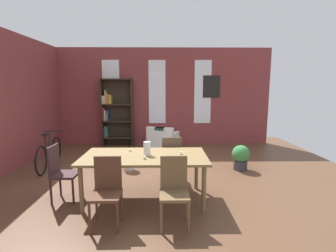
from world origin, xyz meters
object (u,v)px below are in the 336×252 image
object	(u,v)px
bookshelf_tall	(115,112)
bicycle_second	(49,154)
dining_chair_far_right	(171,158)
dining_chair_head_left	(61,171)
dining_table	(145,160)
vase_on_table	(147,149)
armchair_white	(163,141)
dining_chair_near_right	(174,189)
dining_chair_near_left	(107,189)
potted_plant_by_shelf	(129,160)
potted_plant_corner	(241,157)

from	to	relation	value
bookshelf_tall	bicycle_second	world-z (taller)	bookshelf_tall
bicycle_second	dining_chair_far_right	bearing A→B (deg)	-19.28
dining_chair_head_left	dining_table	bearing A→B (deg)	-0.04
dining_table	dining_chair_far_right	bearing A→B (deg)	58.51
vase_on_table	bookshelf_tall	xyz separation A→B (m)	(-1.30, 4.05, 0.22)
dining_chair_far_right	armchair_white	world-z (taller)	dining_chair_far_right
dining_chair_far_right	dining_chair_near_right	world-z (taller)	same
dining_chair_near_left	potted_plant_by_shelf	bearing A→B (deg)	90.77
vase_on_table	dining_chair_near_right	bearing A→B (deg)	-61.25
vase_on_table	potted_plant_by_shelf	xyz separation A→B (m)	(-0.54, 1.54, -0.65)
bicycle_second	potted_plant_corner	bearing A→B (deg)	-3.08
dining_chair_near_left	armchair_white	bearing A→B (deg)	79.51
bookshelf_tall	dining_chair_near_right	bearing A→B (deg)	-70.34
dining_chair_far_right	bicycle_second	size ratio (longest dim) A/B	0.56
potted_plant_corner	bicycle_second	bearing A→B (deg)	176.92
dining_table	dining_chair_near_left	xyz separation A→B (m)	(-0.47, -0.77, -0.19)
armchair_white	potted_plant_by_shelf	xyz separation A→B (m)	(-0.79, -1.80, -0.03)
potted_plant_by_shelf	dining_table	bearing A→B (deg)	-72.18
vase_on_table	dining_chair_head_left	size ratio (longest dim) A/B	0.24
dining_table	armchair_white	size ratio (longest dim) A/B	2.03
potted_plant_corner	dining_chair_far_right	bearing A→B (deg)	-154.90
dining_chair_far_right	potted_plant_corner	distance (m)	1.81
dining_chair_near_right	potted_plant_by_shelf	bearing A→B (deg)	112.57
dining_chair_near_left	dining_chair_head_left	world-z (taller)	same
dining_chair_head_left	bookshelf_tall	xyz separation A→B (m)	(0.15, 4.05, 0.60)
bookshelf_tall	dining_chair_head_left	bearing A→B (deg)	-92.08
dining_table	dining_chair_near_left	distance (m)	0.92
dining_table	dining_chair_head_left	xyz separation A→B (m)	(-1.41, 0.00, -0.19)
dining_chair_far_right	armchair_white	xyz separation A→B (m)	(-0.17, 2.58, -0.23)
potted_plant_corner	potted_plant_by_shelf	bearing A→B (deg)	179.67
dining_chair_near_left	potted_plant_by_shelf	distance (m)	2.33
vase_on_table	bicycle_second	world-z (taller)	vase_on_table
dining_chair_near_left	bicycle_second	size ratio (longest dim) A/B	0.56
vase_on_table	bicycle_second	size ratio (longest dim) A/B	0.14
dining_chair_far_right	dining_chair_near_left	xyz separation A→B (m)	(-0.93, -1.53, 0.00)
dining_chair_near_right	dining_chair_far_right	bearing A→B (deg)	89.80
bicycle_second	potted_plant_by_shelf	world-z (taller)	bicycle_second
vase_on_table	dining_chair_far_right	size ratio (longest dim) A/B	0.24
bookshelf_tall	armchair_white	world-z (taller)	bookshelf_tall
dining_chair_near_left	vase_on_table	bearing A→B (deg)	56.37
bookshelf_tall	potted_plant_by_shelf	size ratio (longest dim) A/B	4.81
vase_on_table	dining_chair_far_right	bearing A→B (deg)	60.95
dining_chair_head_left	potted_plant_corner	xyz separation A→B (m)	(3.51, 1.53, -0.20)
dining_chair_near_right	bookshelf_tall	world-z (taller)	bookshelf_tall
potted_plant_by_shelf	dining_chair_head_left	bearing A→B (deg)	-120.49
dining_chair_head_left	armchair_white	size ratio (longest dim) A/B	0.93
vase_on_table	dining_chair_near_left	bearing A→B (deg)	-123.63
dining_table	dining_chair_far_right	distance (m)	0.92
vase_on_table	potted_plant_corner	distance (m)	2.63
dining_chair_far_right	potted_plant_by_shelf	world-z (taller)	dining_chair_far_right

